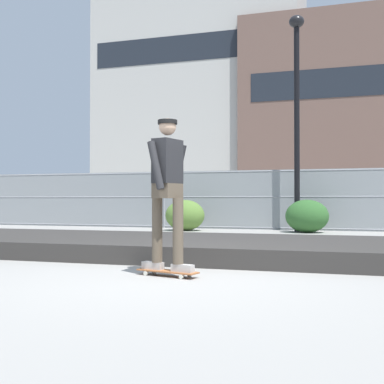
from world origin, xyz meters
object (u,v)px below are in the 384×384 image
(skater, at_px, (168,183))
(street_lamp, at_px, (297,95))
(skateboard, at_px, (167,272))
(shrub_left, at_px, (185,215))
(shrub_center, at_px, (307,216))
(parked_car_mid, at_px, (295,202))
(parked_car_near, at_px, (140,202))

(skater, distance_m, street_lamp, 9.28)
(skateboard, xyz_separation_m, shrub_left, (-2.36, 8.22, 0.40))
(shrub_left, bearing_deg, shrub_center, 2.48)
(skateboard, bearing_deg, parked_car_mid, 86.99)
(parked_car_mid, bearing_deg, street_lamp, -83.98)
(skateboard, relative_size, parked_car_near, 0.19)
(skater, xyz_separation_m, parked_car_near, (-5.21, 11.59, -0.30))
(parked_car_mid, bearing_deg, shrub_center, -79.32)
(shrub_left, bearing_deg, parked_car_mid, 47.81)
(parked_car_near, xyz_separation_m, shrub_left, (2.85, -3.37, -0.38))
(parked_car_near, bearing_deg, skateboard, -65.81)
(skateboard, distance_m, shrub_left, 8.56)
(parked_car_near, relative_size, shrub_center, 3.69)
(parked_car_near, distance_m, parked_car_mid, 5.81)
(skateboard, bearing_deg, shrub_left, 106.00)
(parked_car_near, bearing_deg, street_lamp, -24.69)
(skater, bearing_deg, parked_car_near, 114.19)
(parked_car_mid, height_order, shrub_center, parked_car_mid)
(street_lamp, height_order, shrub_left, street_lamp)
(skater, bearing_deg, street_lamp, 84.23)
(parked_car_mid, relative_size, shrub_center, 3.67)
(parked_car_near, height_order, shrub_center, parked_car_near)
(street_lamp, distance_m, parked_car_mid, 4.14)
(shrub_left, bearing_deg, skateboard, -74.00)
(skater, distance_m, shrub_center, 8.48)
(skater, height_order, shrub_center, skater)
(street_lamp, xyz_separation_m, shrub_left, (-3.25, -0.57, -3.51))
(street_lamp, relative_size, parked_car_mid, 1.43)
(skater, distance_m, shrub_left, 8.58)
(skateboard, height_order, parked_car_near, parked_car_near)
(skater, xyz_separation_m, parked_car_mid, (0.60, 11.49, -0.30))
(skater, relative_size, shrub_left, 1.56)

